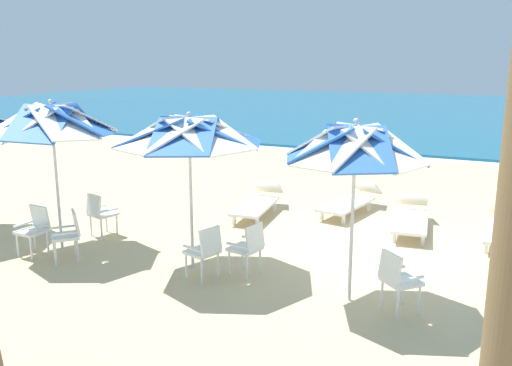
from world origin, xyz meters
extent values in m
plane|color=#D3B784|center=(0.00, 0.00, 0.00)|extent=(80.00, 80.00, 0.00)
cube|color=#19607F|center=(0.00, 27.97, 0.05)|extent=(80.00, 36.00, 0.10)
cube|color=white|center=(0.00, 9.67, 0.01)|extent=(80.00, 0.70, 0.01)
cylinder|color=silver|center=(0.10, -2.48, 1.05)|extent=(0.05, 0.05, 2.11)
cube|color=blue|center=(0.55, -2.30, 2.27)|extent=(1.08, 1.05, 0.51)
cube|color=white|center=(0.29, -2.04, 2.27)|extent=(1.04, 1.11, 0.51)
cube|color=blue|center=(-0.08, -2.04, 2.27)|extent=(1.05, 1.08, 0.51)
cube|color=white|center=(-0.34, -2.30, 2.27)|extent=(1.11, 1.04, 0.51)
cube|color=blue|center=(-0.34, -2.67, 2.27)|extent=(1.08, 1.05, 0.51)
cube|color=white|center=(-0.08, -2.93, 2.27)|extent=(1.04, 1.11, 0.51)
cube|color=blue|center=(0.29, -2.93, 2.27)|extent=(1.05, 1.08, 0.51)
cube|color=white|center=(0.55, -2.67, 2.27)|extent=(1.11, 1.04, 0.51)
sphere|color=silver|center=(0.10, -2.48, 2.57)|extent=(0.08, 0.08, 0.08)
cube|color=white|center=(0.83, -2.54, 0.44)|extent=(0.62, 0.62, 0.05)
cube|color=white|center=(0.70, -2.69, 0.67)|extent=(0.37, 0.35, 0.40)
cube|color=white|center=(0.68, -2.40, 0.55)|extent=(0.30, 0.32, 0.03)
cube|color=white|center=(0.98, -2.67, 0.55)|extent=(0.30, 0.32, 0.03)
cylinder|color=white|center=(0.82, -2.29, 0.21)|extent=(0.04, 0.04, 0.41)
cylinder|color=white|center=(1.08, -2.53, 0.21)|extent=(0.04, 0.04, 0.41)
cylinder|color=white|center=(0.58, -2.55, 0.21)|extent=(0.04, 0.04, 0.41)
cylinder|color=white|center=(0.84, -2.79, 0.21)|extent=(0.04, 0.04, 0.41)
cylinder|color=silver|center=(-2.59, -2.35, 1.07)|extent=(0.05, 0.05, 2.14)
cube|color=blue|center=(-2.06, -2.14, 2.27)|extent=(1.34, 1.26, 0.47)
cube|color=white|center=(-2.37, -1.83, 2.27)|extent=(1.26, 1.35, 0.47)
cube|color=blue|center=(-2.81, -1.83, 2.27)|extent=(1.26, 1.34, 0.47)
cube|color=white|center=(-3.12, -2.14, 2.27)|extent=(1.35, 1.26, 0.47)
cube|color=blue|center=(-3.12, -2.57, 2.27)|extent=(1.34, 1.26, 0.47)
cube|color=white|center=(-2.81, -2.88, 2.27)|extent=(1.26, 1.35, 0.47)
cube|color=blue|center=(-2.37, -2.88, 2.27)|extent=(1.26, 1.34, 0.47)
cube|color=white|center=(-2.06, -2.57, 2.27)|extent=(1.35, 1.26, 0.47)
sphere|color=silver|center=(-2.59, -2.35, 2.54)|extent=(0.08, 0.08, 0.08)
cube|color=white|center=(-2.21, -2.69, 0.44)|extent=(0.54, 0.54, 0.05)
cube|color=white|center=(-2.02, -2.75, 0.67)|extent=(0.21, 0.43, 0.40)
cube|color=white|center=(-2.26, -2.88, 0.55)|extent=(0.39, 0.15, 0.03)
cube|color=white|center=(-2.15, -2.50, 0.55)|extent=(0.39, 0.15, 0.03)
cylinder|color=white|center=(-2.43, -2.81, 0.21)|extent=(0.04, 0.04, 0.41)
cylinder|color=white|center=(-2.33, -2.47, 0.21)|extent=(0.04, 0.04, 0.41)
cylinder|color=white|center=(-2.09, -2.91, 0.21)|extent=(0.04, 0.04, 0.41)
cylinder|color=white|center=(-1.99, -2.57, 0.21)|extent=(0.04, 0.04, 0.41)
cube|color=white|center=(-1.67, -2.27, 0.44)|extent=(0.51, 0.51, 0.05)
cube|color=white|center=(-1.47, -2.31, 0.67)|extent=(0.17, 0.43, 0.40)
cube|color=white|center=(-1.71, -2.47, 0.55)|extent=(0.40, 0.11, 0.03)
cube|color=white|center=(-1.63, -2.07, 0.55)|extent=(0.40, 0.11, 0.03)
cylinder|color=white|center=(-1.87, -2.41, 0.21)|extent=(0.04, 0.04, 0.41)
cylinder|color=white|center=(-1.81, -2.06, 0.21)|extent=(0.04, 0.04, 0.41)
cylinder|color=white|center=(-1.53, -2.48, 0.21)|extent=(0.04, 0.04, 0.41)
cylinder|color=white|center=(-1.46, -2.13, 0.21)|extent=(0.04, 0.04, 0.41)
cylinder|color=silver|center=(-5.27, -2.55, 1.08)|extent=(0.05, 0.05, 2.16)
cube|color=blue|center=(-4.77, -2.34, 2.34)|extent=(1.24, 1.15, 0.59)
cube|color=white|center=(-5.06, -2.05, 2.34)|extent=(1.17, 1.19, 0.59)
cube|color=blue|center=(-5.47, -2.05, 2.34)|extent=(1.15, 1.24, 0.59)
cube|color=white|center=(-5.76, -2.34, 2.34)|extent=(1.19, 1.17, 0.59)
cube|color=blue|center=(-5.76, -2.75, 2.34)|extent=(1.24, 1.15, 0.59)
cube|color=white|center=(-5.47, -3.04, 2.34)|extent=(1.17, 1.19, 0.59)
cube|color=blue|center=(-5.06, -3.04, 2.34)|extent=(1.15, 1.24, 0.59)
cube|color=white|center=(-4.77, -2.75, 2.34)|extent=(1.19, 1.17, 0.59)
sphere|color=silver|center=(-5.27, -2.55, 2.66)|extent=(0.08, 0.08, 0.08)
cube|color=white|center=(-4.71, -3.02, 0.44)|extent=(0.62, 0.62, 0.05)
cube|color=white|center=(-4.58, -2.87, 0.67)|extent=(0.38, 0.34, 0.40)
cube|color=white|center=(-4.56, -3.15, 0.55)|extent=(0.29, 0.33, 0.03)
cube|color=white|center=(-4.86, -2.89, 0.55)|extent=(0.29, 0.33, 0.03)
cylinder|color=white|center=(-4.69, -3.27, 0.21)|extent=(0.04, 0.04, 0.41)
cylinder|color=white|center=(-4.96, -3.04, 0.21)|extent=(0.04, 0.04, 0.41)
cylinder|color=white|center=(-4.46, -3.00, 0.21)|extent=(0.04, 0.04, 0.41)
cylinder|color=white|center=(-4.73, -2.77, 0.21)|extent=(0.04, 0.04, 0.41)
cube|color=white|center=(-5.03, -1.66, 0.44)|extent=(0.54, 0.54, 0.05)
cube|color=white|center=(-5.08, -1.86, 0.67)|extent=(0.43, 0.20, 0.40)
cube|color=white|center=(-5.22, -1.61, 0.55)|extent=(0.14, 0.39, 0.03)
cube|color=white|center=(-4.84, -1.72, 0.55)|extent=(0.14, 0.39, 0.03)
cylinder|color=white|center=(-5.15, -1.45, 0.21)|extent=(0.04, 0.04, 0.41)
cylinder|color=white|center=(-4.81, -1.54, 0.21)|extent=(0.04, 0.04, 0.41)
cylinder|color=white|center=(-5.25, -1.79, 0.21)|extent=(0.04, 0.04, 0.41)
cylinder|color=white|center=(-4.91, -1.88, 0.21)|extent=(0.04, 0.04, 0.41)
cube|color=white|center=(-5.43, -3.07, 0.44)|extent=(0.47, 0.47, 0.05)
cube|color=white|center=(-5.41, -2.87, 0.67)|extent=(0.42, 0.12, 0.40)
cube|color=white|center=(-5.23, -3.08, 0.55)|extent=(0.07, 0.40, 0.03)
cube|color=white|center=(-5.63, -3.05, 0.55)|extent=(0.07, 0.40, 0.03)
cylinder|color=white|center=(-5.26, -3.25, 0.21)|extent=(0.04, 0.04, 0.41)
cylinder|color=white|center=(-5.61, -3.23, 0.21)|extent=(0.04, 0.04, 0.41)
cylinder|color=white|center=(-5.24, -2.90, 0.21)|extent=(0.04, 0.04, 0.41)
cylinder|color=white|center=(-5.59, -2.88, 0.21)|extent=(0.04, 0.04, 0.41)
cube|color=white|center=(2.05, 1.07, 0.25)|extent=(0.65, 1.71, 0.06)
cube|color=white|center=(2.06, 2.12, 0.44)|extent=(0.61, 0.48, 0.36)
cube|color=white|center=(1.79, 0.43, 0.11)|extent=(0.06, 0.06, 0.22)
cube|color=white|center=(1.80, 1.71, 0.11)|extent=(0.06, 0.06, 0.22)
cube|color=white|center=(0.37, 1.00, 0.25)|extent=(0.85, 1.77, 0.06)
cube|color=white|center=(0.24, 2.05, 0.44)|extent=(0.66, 0.55, 0.36)
cube|color=white|center=(0.70, 0.40, 0.11)|extent=(0.06, 0.06, 0.22)
cube|color=white|center=(0.19, 0.34, 0.11)|extent=(0.06, 0.06, 0.22)
cube|color=white|center=(0.54, 1.67, 0.11)|extent=(0.06, 0.06, 0.22)
cube|color=white|center=(0.03, 1.60, 0.11)|extent=(0.06, 0.06, 0.22)
cube|color=white|center=(-1.14, 1.74, 0.25)|extent=(0.94, 1.79, 0.06)
cube|color=white|center=(-0.95, 2.78, 0.44)|extent=(0.68, 0.58, 0.36)
cube|color=white|center=(-1.00, 1.07, 0.11)|extent=(0.06, 0.06, 0.22)
cube|color=white|center=(-1.51, 1.16, 0.11)|extent=(0.06, 0.06, 0.22)
cube|color=white|center=(-0.77, 2.32, 0.11)|extent=(0.06, 0.06, 0.22)
cube|color=white|center=(-1.28, 2.41, 0.11)|extent=(0.06, 0.06, 0.22)
cube|color=white|center=(-2.90, 0.74, 0.25)|extent=(0.85, 1.77, 0.06)
cube|color=white|center=(-3.04, 1.79, 0.44)|extent=(0.66, 0.55, 0.36)
cube|color=white|center=(-2.57, 0.14, 0.11)|extent=(0.06, 0.06, 0.22)
cube|color=white|center=(-3.08, 0.08, 0.11)|extent=(0.06, 0.06, 0.22)
cube|color=white|center=(-2.73, 1.41, 0.11)|extent=(0.06, 0.06, 0.22)
cube|color=white|center=(-3.24, 1.34, 0.11)|extent=(0.06, 0.06, 0.22)
camera|label=1|loc=(1.96, -9.60, 3.37)|focal=38.14mm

